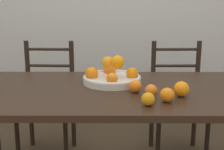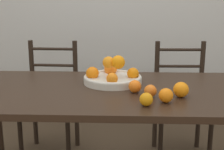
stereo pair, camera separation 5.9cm
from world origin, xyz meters
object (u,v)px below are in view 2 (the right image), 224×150
fruit_bowl (112,76)px  orange_loose_0 (150,91)px  orange_loose_3 (181,90)px  chair_left (51,101)px  orange_loose_1 (146,99)px  orange_loose_2 (166,95)px  chair_right (181,103)px  orange_loose_4 (135,86)px

fruit_bowl → orange_loose_0: fruit_bowl is taller
orange_loose_3 → chair_left: chair_left is taller
orange_loose_1 → chair_left: chair_left is taller
orange_loose_3 → orange_loose_2: bearing=-134.7°
fruit_bowl → chair_right: bearing=46.9°
orange_loose_3 → orange_loose_4: (-0.24, 0.07, -0.01)m
orange_loose_1 → orange_loose_3: bearing=37.7°
fruit_bowl → orange_loose_0: 0.35m
orange_loose_0 → orange_loose_3: size_ratio=0.82×
chair_right → orange_loose_1: bearing=-111.2°
orange_loose_0 → orange_loose_2: bearing=-50.8°
orange_loose_0 → chair_right: (0.33, 0.86, -0.36)m
orange_loose_0 → orange_loose_4: size_ratio=0.94×
orange_loose_1 → chair_right: chair_right is taller
fruit_bowl → orange_loose_4: 0.24m
orange_loose_0 → chair_right: bearing=69.0°
orange_loose_0 → orange_loose_1: 0.15m
orange_loose_2 → orange_loose_1: bearing=-150.8°
orange_loose_1 → orange_loose_2: size_ratio=0.90×
orange_loose_2 → chair_left: 1.30m
fruit_bowl → orange_loose_4: bearing=-57.2°
orange_loose_0 → chair_right: 0.99m
orange_loose_2 → chair_right: size_ratio=0.08×
orange_loose_2 → orange_loose_0: bearing=129.2°
orange_loose_4 → orange_loose_3: bearing=-16.8°
orange_loose_4 → orange_loose_0: bearing=-44.6°
orange_loose_0 → orange_loose_4: 0.11m
orange_loose_1 → fruit_bowl: bearing=112.8°
orange_loose_2 → chair_left: chair_left is taller
orange_loose_4 → chair_right: size_ratio=0.08×
fruit_bowl → chair_right: fruit_bowl is taller
orange_loose_0 → orange_loose_2: orange_loose_2 is taller
chair_left → chair_right: same height
fruit_bowl → orange_loose_2: fruit_bowl is taller
orange_loose_0 → chair_left: size_ratio=0.07×
fruit_bowl → orange_loose_1: (0.18, -0.43, -0.01)m
orange_loose_2 → orange_loose_3: orange_loose_3 is taller
orange_loose_3 → chair_right: size_ratio=0.09×
orange_loose_4 → chair_right: 0.96m
chair_right → chair_left: bearing=178.6°
orange_loose_0 → fruit_bowl: bearing=126.7°
orange_loose_4 → chair_right: chair_right is taller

